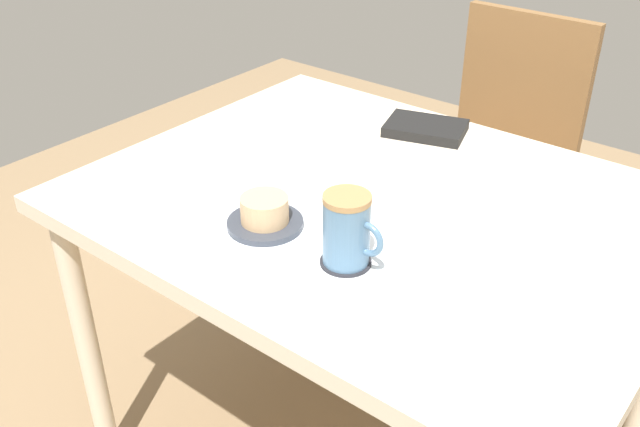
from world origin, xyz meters
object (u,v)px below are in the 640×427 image
(dining_table, at_px, (376,233))
(pastry_plate, at_px, (265,223))
(small_book, at_px, (426,128))
(pastry, at_px, (265,209))
(coffee_mug, at_px, (347,229))
(wooden_chair, at_px, (497,160))

(dining_table, height_order, pastry_plate, pastry_plate)
(pastry_plate, distance_m, small_book, 0.54)
(dining_table, height_order, pastry, pastry)
(dining_table, height_order, small_book, small_book)
(pastry_plate, bearing_deg, pastry, 0.00)
(dining_table, relative_size, coffee_mug, 9.05)
(wooden_chair, relative_size, coffee_mug, 7.30)
(pastry_plate, xyz_separation_m, pastry, (0.00, 0.00, 0.03))
(dining_table, xyz_separation_m, pastry_plate, (-0.10, -0.22, 0.09))
(pastry_plate, relative_size, pastry, 1.59)
(small_book, bearing_deg, pastry, -108.10)
(dining_table, bearing_deg, pastry_plate, -113.78)
(dining_table, xyz_separation_m, coffee_mug, (0.09, -0.22, 0.15))
(pastry_plate, relative_size, coffee_mug, 1.12)
(coffee_mug, bearing_deg, pastry_plate, 179.28)
(coffee_mug, bearing_deg, small_book, 108.03)
(small_book, bearing_deg, dining_table, -91.81)
(wooden_chair, distance_m, pastry_plate, 1.04)
(wooden_chair, height_order, pastry_plate, wooden_chair)
(pastry, bearing_deg, small_book, 88.95)
(pastry_plate, height_order, pastry, pastry)
(dining_table, bearing_deg, small_book, 105.24)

